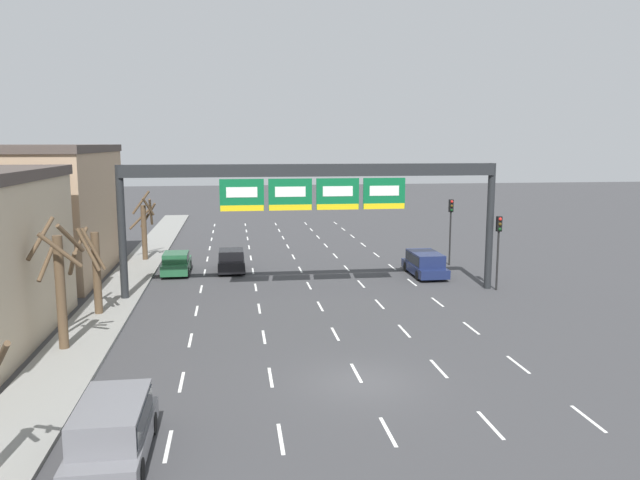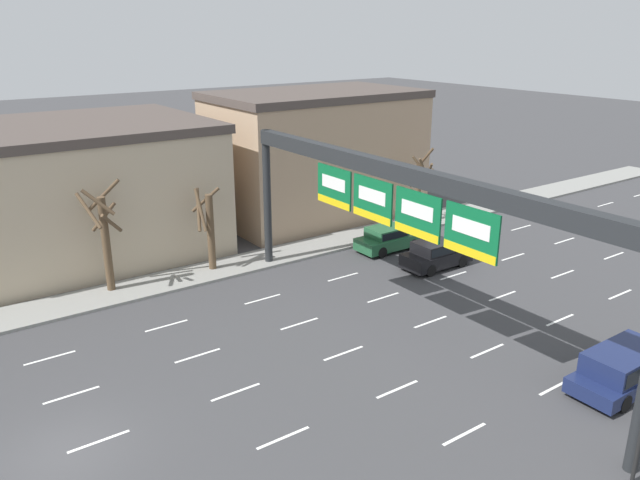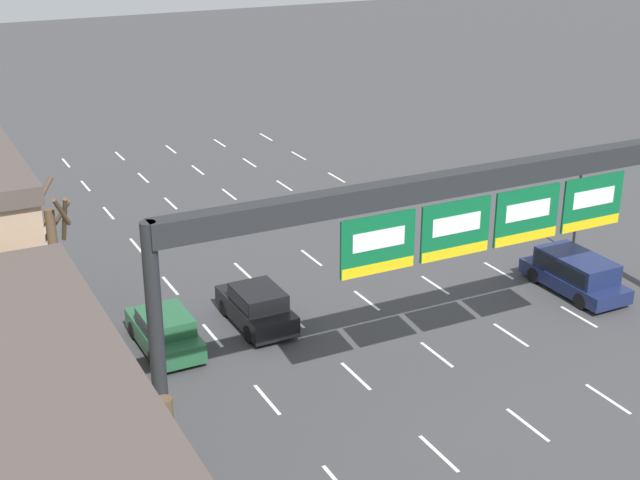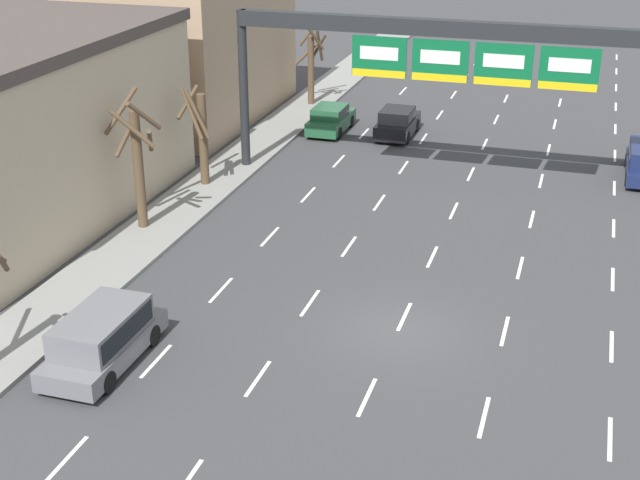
# 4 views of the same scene
# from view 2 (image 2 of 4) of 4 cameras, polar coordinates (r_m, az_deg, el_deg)

# --- Properties ---
(ground_plane) EXTENTS (220.00, 220.00, 0.00)m
(ground_plane) POSITION_cam_2_polar(r_m,az_deg,el_deg) (22.31, -22.12, -17.61)
(ground_plane) COLOR #3D3D3F
(sidewalk_left) EXTENTS (2.80, 110.00, 0.15)m
(sidewalk_left) POSITION_cam_2_polar(r_m,az_deg,el_deg) (32.11, -27.10, -6.58)
(sidewalk_left) COLOR gray
(sidewalk_left) RESTS_ON ground_plane
(lane_dashes) EXTENTS (13.32, 67.00, 0.01)m
(lane_dashes) POSITION_cam_2_polar(r_m,az_deg,el_deg) (27.56, 6.36, -8.79)
(lane_dashes) COLOR white
(lane_dashes) RESTS_ON ground_plane
(sign_gantry) EXTENTS (21.83, 0.70, 7.59)m
(sign_gantry) POSITION_cam_2_polar(r_m,az_deg,el_deg) (25.43, 7.34, 4.16)
(sign_gantry) COLOR #232628
(sign_gantry) RESTS_ON ground_plane
(building_near) EXTENTS (11.96, 16.81, 7.64)m
(building_near) POSITION_cam_2_polar(r_m,az_deg,el_deg) (38.86, -22.78, 4.15)
(building_near) COLOR #C6B293
(building_near) RESTS_ON ground_plane
(building_far) EXTENTS (8.58, 14.14, 8.66)m
(building_far) POSITION_cam_2_polar(r_m,az_deg,el_deg) (43.90, -0.42, 7.87)
(building_far) COLOR tan
(building_far) RESTS_ON ground_plane
(car_green) EXTENTS (1.80, 4.11, 1.48)m
(car_green) POSITION_cam_2_polar(r_m,az_deg,el_deg) (37.54, 6.22, 0.21)
(car_green) COLOR #235B38
(car_green) RESTS_ON ground_plane
(car_black) EXTENTS (1.81, 4.07, 1.55)m
(car_black) POSITION_cam_2_polar(r_m,az_deg,el_deg) (35.21, 10.51, -1.24)
(car_black) COLOR black
(car_black) RESTS_ON ground_plane
(suv_navy) EXTENTS (1.97, 4.69, 1.59)m
(suv_navy) POSITION_cam_2_polar(r_m,az_deg,el_deg) (26.02, 26.07, -10.35)
(suv_navy) COLOR #19234C
(suv_navy) RESTS_ON ground_plane
(tree_bare_closest) EXTENTS (1.58, 1.84, 4.52)m
(tree_bare_closest) POSITION_cam_2_polar(r_m,az_deg,el_deg) (34.12, -10.16, 1.26)
(tree_bare_closest) COLOR brown
(tree_bare_closest) RESTS_ON sidewalk_left
(tree_bare_second) EXTENTS (2.27, 2.27, 5.53)m
(tree_bare_second) POSITION_cam_2_polar(r_m,az_deg,el_deg) (32.42, -19.09, 0.49)
(tree_bare_second) COLOR brown
(tree_bare_second) RESTS_ON sidewalk_left
(tree_bare_third) EXTENTS (2.07, 1.98, 5.09)m
(tree_bare_third) POSITION_cam_2_polar(r_m,az_deg,el_deg) (42.21, 9.11, 4.90)
(tree_bare_third) COLOR brown
(tree_bare_third) RESTS_ON sidewalk_left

